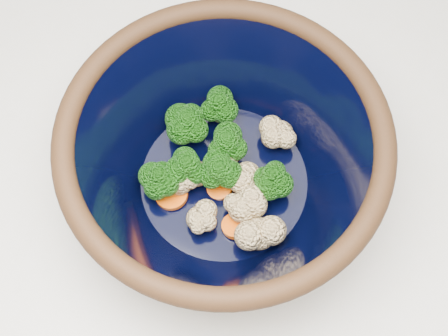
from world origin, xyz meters
TOP-DOWN VIEW (x-y plane):
  - mixing_bowl at (-0.09, 0.08)m, footprint 0.33×0.33m
  - vegetable_pile at (-0.10, 0.09)m, footprint 0.15×0.15m

SIDE VIEW (x-z plane):
  - vegetable_pile at x=-0.10m, z-range 0.93..0.98m
  - mixing_bowl at x=-0.09m, z-range 0.91..1.04m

